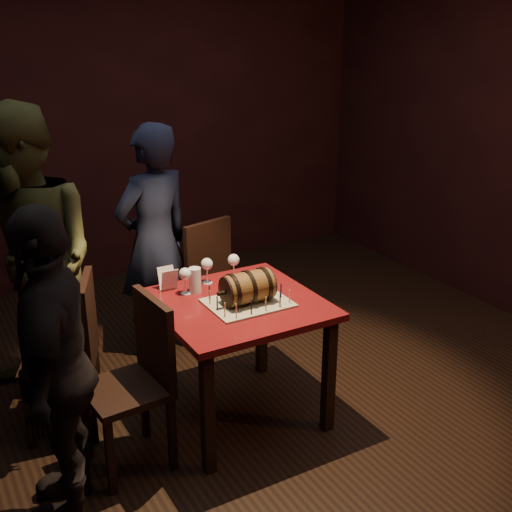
% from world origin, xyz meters
% --- Properties ---
extents(room_shell, '(5.04, 5.04, 2.80)m').
position_xyz_m(room_shell, '(0.00, 0.00, 1.40)').
color(room_shell, black).
rests_on(room_shell, ground).
extents(pub_table, '(0.90, 0.90, 0.75)m').
position_xyz_m(pub_table, '(-0.10, -0.07, 0.64)').
color(pub_table, '#540E12').
rests_on(pub_table, ground).
extents(cake_board, '(0.45, 0.35, 0.01)m').
position_xyz_m(cake_board, '(-0.06, -0.13, 0.76)').
color(cake_board, '#A59E85').
rests_on(cake_board, pub_table).
extents(barrel_cake, '(0.33, 0.19, 0.19)m').
position_xyz_m(barrel_cake, '(-0.06, -0.13, 0.85)').
color(barrel_cake, brown).
rests_on(barrel_cake, cake_board).
extents(birthday_candles, '(0.40, 0.30, 0.09)m').
position_xyz_m(birthday_candles, '(-0.06, -0.13, 0.80)').
color(birthday_candles, '#E4CB88').
rests_on(birthday_candles, cake_board).
extents(wine_glass_left, '(0.07, 0.07, 0.16)m').
position_xyz_m(wine_glass_left, '(-0.31, 0.17, 0.87)').
color(wine_glass_left, silver).
rests_on(wine_glass_left, pub_table).
extents(wine_glass_mid, '(0.07, 0.07, 0.16)m').
position_xyz_m(wine_glass_mid, '(-0.13, 0.25, 0.87)').
color(wine_glass_mid, silver).
rests_on(wine_glass_mid, pub_table).
extents(wine_glass_right, '(0.07, 0.07, 0.16)m').
position_xyz_m(wine_glass_right, '(0.04, 0.24, 0.87)').
color(wine_glass_right, silver).
rests_on(wine_glass_right, pub_table).
extents(pint_of_ale, '(0.07, 0.07, 0.15)m').
position_xyz_m(pint_of_ale, '(-0.25, 0.17, 0.82)').
color(pint_of_ale, silver).
rests_on(pint_of_ale, pub_table).
extents(menu_card, '(0.10, 0.05, 0.13)m').
position_xyz_m(menu_card, '(-0.37, 0.28, 0.81)').
color(menu_card, white).
rests_on(menu_card, pub_table).
extents(chair_back, '(0.49, 0.49, 0.93)m').
position_xyz_m(chair_back, '(0.14, 0.96, 0.52)').
color(chair_back, black).
rests_on(chair_back, ground).
extents(chair_left_rear, '(0.52, 0.52, 0.93)m').
position_xyz_m(chair_left_rear, '(-0.96, 0.28, 0.52)').
color(chair_left_rear, black).
rests_on(chair_left_rear, ground).
extents(chair_left_front, '(0.43, 0.43, 0.93)m').
position_xyz_m(chair_left_front, '(-0.74, -0.18, 0.52)').
color(chair_left_front, black).
rests_on(chair_left_front, ground).
extents(person_back, '(0.68, 0.54, 1.64)m').
position_xyz_m(person_back, '(-0.21, 0.92, 0.82)').
color(person_back, '#181C31').
rests_on(person_back, ground).
extents(person_left_rear, '(1.00, 1.10, 1.84)m').
position_xyz_m(person_left_rear, '(-1.06, 0.66, 0.92)').
color(person_left_rear, '#414321').
rests_on(person_left_rear, ground).
extents(person_left_front, '(0.69, 0.98, 1.54)m').
position_xyz_m(person_left_front, '(-1.18, -0.35, 0.77)').
color(person_left_front, black).
rests_on(person_left_front, ground).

